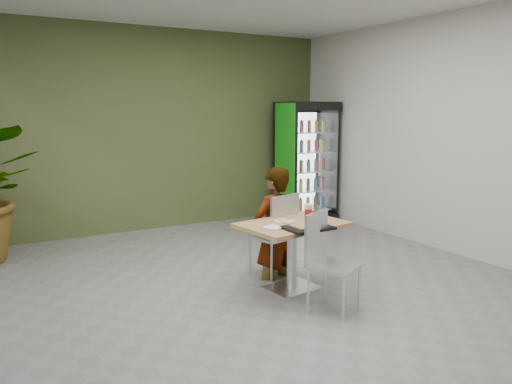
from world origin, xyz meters
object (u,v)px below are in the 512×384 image
Objects in this scene: cafeteria_tray at (308,228)px; seated_woman at (274,235)px; dining_table at (292,242)px; chair_far at (278,229)px; soda_cup at (308,212)px; beverage_fridge at (307,161)px; chair_near at (325,254)px.

seated_woman is at bearing 82.38° from cafeteria_tray.
dining_table is 1.18× the size of chair_far.
chair_far reaches higher than cafeteria_tray.
soda_cup is 3.37m from beverage_fridge.
soda_cup is (0.15, -0.38, 0.25)m from chair_far.
beverage_fridge is (2.08, 2.38, 0.45)m from chair_far.
seated_woman is (0.09, 1.08, -0.07)m from chair_near.
beverage_fridge is at bearing 54.97° from soda_cup.
chair_near is at bearing -90.21° from dining_table.
chair_far is at bearing 101.34° from seated_woman.
beverage_fridge is at bearing -144.70° from seated_woman.
beverage_fridge is (1.93, 2.76, 0.20)m from soda_cup.
beverage_fridge is (2.10, 2.33, 0.53)m from seated_woman.
chair_near is (-0.11, -1.03, -0.01)m from chair_far.
soda_cup is at bearing 53.97° from cafeteria_tray.
chair_far reaches higher than chair_near.
chair_far is 1.03m from chair_near.
chair_far is 0.62× the size of seated_woman.
chair_far is at bearing 80.22° from cafeteria_tray.
soda_cup reaches higher than dining_table.
dining_table is 0.38m from cafeteria_tray.
chair_far reaches higher than soda_cup.
dining_table is 7.20× the size of soda_cup.
cafeteria_tray is at bearing 69.76° from seated_woman.
chair_far is 0.48m from soda_cup.
soda_cup is (0.17, -0.43, 0.33)m from seated_woman.
chair_near is at bearing -111.91° from soda_cup.
chair_far is at bearing -126.01° from beverage_fridge.
cafeteria_tray is at bearing -120.00° from beverage_fridge.
cafeteria_tray is at bearing -93.59° from dining_table.
seated_woman reaches higher than cafeteria_tray.
cafeteria_tray is (-0.13, -0.76, 0.19)m from chair_far.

